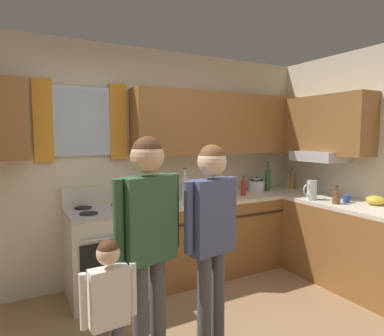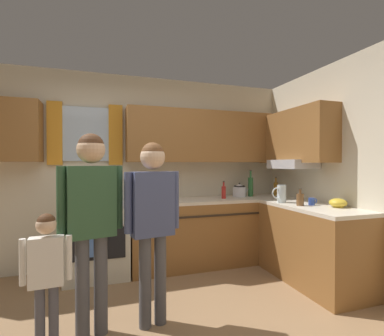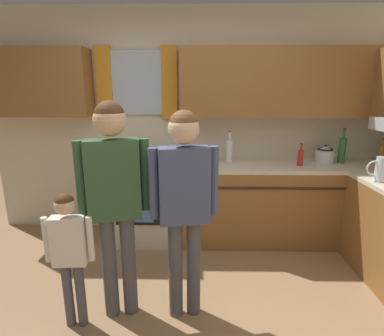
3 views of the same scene
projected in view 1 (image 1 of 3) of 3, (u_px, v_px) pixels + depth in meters
The scene contains 16 objects.
back_wall_unit at pixel (138, 147), 3.71m from camera, with size 4.60×0.42×2.60m.
kitchen_counter_run at pixel (270, 235), 3.94m from camera, with size 2.31×1.92×0.90m.
stove_oven at pixel (106, 251), 3.36m from camera, with size 0.74×0.67×1.10m.
bottle_tall_clear at pixel (185, 188), 3.77m from camera, with size 0.07×0.07×0.37m.
bottle_wine_green at pixel (268, 179), 4.40m from camera, with size 0.08×0.08×0.39m.
bottle_oil_amber at pixel (292, 181), 4.60m from camera, with size 0.06×0.06×0.29m.
bottle_sauce_red at pixel (243, 188), 4.06m from camera, with size 0.06×0.06×0.25m.
bottle_squat_brown at pixel (336, 197), 3.56m from camera, with size 0.08×0.08×0.21m.
mug_ceramic_white at pixel (164, 197), 3.68m from camera, with size 0.13×0.08×0.09m.
mug_cobalt_blue at pixel (347, 199), 3.63m from camera, with size 0.11×0.07×0.08m.
stovetop_kettle at pixel (257, 185), 4.32m from camera, with size 0.27×0.20×0.21m.
water_pitcher at pixel (311, 190), 3.80m from camera, with size 0.19×0.11×0.22m.
mixing_bowl at pixel (375, 201), 3.51m from camera, with size 0.19×0.19×0.10m.
adult_holding_child at pixel (148, 228), 2.19m from camera, with size 0.49×0.23×1.63m.
adult_in_plaid at pixel (212, 224), 2.43m from camera, with size 0.48×0.21×1.57m.
small_child at pixel (109, 303), 1.97m from camera, with size 0.34×0.14×1.03m.
Camera 1 is at (-1.20, -1.74, 1.63)m, focal length 31.13 mm.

